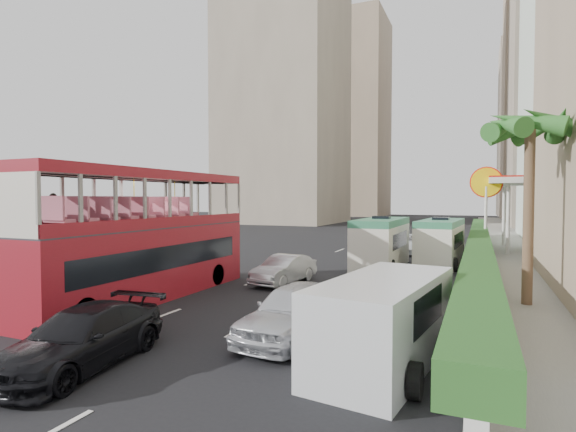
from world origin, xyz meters
The scene contains 19 objects.
ground_plane centered at (0.00, 0.00, 0.00)m, with size 200.00×200.00×0.00m, color black.
double_decker_bus centered at (-6.00, 0.00, 2.53)m, with size 2.50×11.00×5.06m, color maroon.
car_silver_lane_a centered at (-2.16, 5.06, 0.00)m, with size 1.39×3.98×1.31m, color silver.
car_silver_lane_b centered at (1.48, -2.39, 0.00)m, with size 1.87×4.65×1.59m, color silver.
car_black centered at (-2.37, -6.30, 0.00)m, with size 1.91×4.70×1.36m, color black.
van_asset centered at (1.33, 19.16, 0.00)m, with size 2.29×4.97×1.38m, color silver.
minibus_near centered at (1.06, 11.56, 1.41)m, with size 2.12×6.35×2.82m, color silver.
minibus_far centered at (4.10, 13.84, 1.36)m, with size 2.04×6.12×2.71m, color silver.
panel_van_near centered at (4.15, -3.37, 1.04)m, with size 2.07×5.18×2.07m, color silver.
panel_van_far centered at (3.86, 20.40, 1.08)m, with size 2.17×5.42×2.17m, color silver.
sidewalk centered at (9.00, 25.00, 0.09)m, with size 6.00×120.00×0.18m, color #99968C.
kerb_wall centered at (6.20, 14.00, 0.68)m, with size 0.30×44.00×1.00m, color silver.
hedge centered at (6.20, 14.00, 1.53)m, with size 1.10×44.00×0.70m, color #2D6626.
palm_tree centered at (7.80, 4.00, 3.38)m, with size 0.36×0.36×6.40m, color brown.
shell_station centered at (10.00, 23.00, 2.75)m, with size 6.50×8.00×5.50m, color silver.
tower_far_a centered at (17.00, 82.00, 22.00)m, with size 14.00×14.00×44.00m, color tan.
tower_far_b centered at (17.00, 104.00, 20.00)m, with size 14.00×14.00×40.00m, color tan.
tower_left_a centered at (-24.00, 55.00, 26.00)m, with size 18.00×18.00×52.00m, color tan.
tower_left_b centered at (-22.00, 90.00, 23.00)m, with size 16.00×16.00×46.00m, color tan.
Camera 1 is at (6.20, -14.00, 3.96)m, focal length 28.00 mm.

